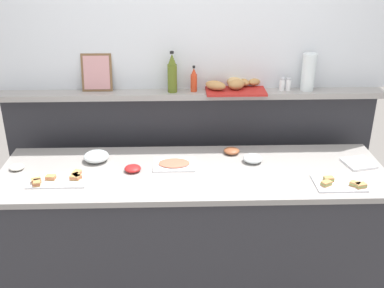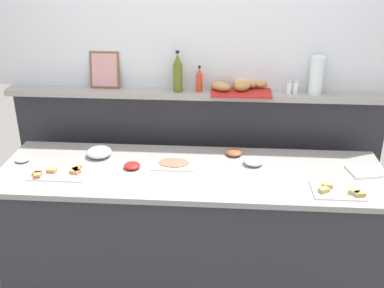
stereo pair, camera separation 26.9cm
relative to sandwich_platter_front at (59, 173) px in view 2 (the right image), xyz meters
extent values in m
plane|color=slate|center=(0.80, 0.71, -0.93)|extent=(12.00, 12.00, 0.00)
cube|color=#2D2D33|center=(0.80, 0.11, -0.49)|extent=(2.35, 0.68, 0.88)
cube|color=gray|center=(0.80, 0.11, -0.03)|extent=(2.39, 0.72, 0.03)
cube|color=#2D2D33|center=(0.80, 0.65, -0.31)|extent=(2.61, 0.08, 1.24)
cube|color=gray|center=(0.80, 0.60, 0.33)|extent=(2.61, 0.22, 0.04)
cube|color=white|center=(0.00, 0.00, -0.01)|extent=(0.34, 0.18, 0.01)
cube|color=#B7844C|center=(-0.05, 0.01, 0.00)|extent=(0.06, 0.05, 0.01)
cube|color=#B24738|center=(-0.05, 0.01, 0.01)|extent=(0.06, 0.05, 0.01)
cube|color=#B7844C|center=(-0.05, 0.01, 0.02)|extent=(0.06, 0.05, 0.01)
cube|color=#B7844C|center=(0.10, 0.05, 0.00)|extent=(0.06, 0.07, 0.01)
cube|color=#B24738|center=(0.10, 0.05, 0.01)|extent=(0.06, 0.07, 0.01)
cube|color=#B7844C|center=(0.10, 0.05, 0.02)|extent=(0.06, 0.07, 0.01)
cube|color=#B7844C|center=(0.10, 0.00, 0.00)|extent=(0.06, 0.05, 0.01)
cube|color=#B24738|center=(0.10, 0.00, 0.01)|extent=(0.06, 0.05, 0.01)
cube|color=#B7844C|center=(0.10, 0.00, 0.02)|extent=(0.06, 0.05, 0.01)
cube|color=#B7844C|center=(-0.12, -0.03, 0.00)|extent=(0.07, 0.06, 0.01)
cube|color=#B24738|center=(-0.12, -0.03, 0.01)|extent=(0.07, 0.06, 0.01)
cube|color=#B7844C|center=(-0.12, -0.03, 0.02)|extent=(0.07, 0.06, 0.01)
cube|color=#B7844C|center=(0.10, 0.02, 0.00)|extent=(0.07, 0.07, 0.01)
cube|color=#B24738|center=(0.10, 0.02, 0.01)|extent=(0.07, 0.07, 0.01)
cube|color=#B7844C|center=(0.10, 0.02, 0.02)|extent=(0.07, 0.07, 0.01)
cube|color=#B7844C|center=(-0.11, -0.06, 0.00)|extent=(0.05, 0.06, 0.01)
cube|color=#B24738|center=(-0.11, -0.06, 0.01)|extent=(0.05, 0.06, 0.01)
cube|color=#B7844C|center=(-0.11, -0.06, 0.02)|extent=(0.05, 0.06, 0.01)
cube|color=silver|center=(1.65, -0.08, -0.01)|extent=(0.29, 0.21, 0.01)
cube|color=#B7844C|center=(1.75, -0.14, 0.00)|extent=(0.06, 0.05, 0.01)
cube|color=#66994C|center=(1.75, -0.14, 0.01)|extent=(0.06, 0.05, 0.01)
cube|color=#B7844C|center=(1.75, -0.14, 0.02)|extent=(0.06, 0.05, 0.01)
cube|color=#B7844C|center=(1.59, -0.06, 0.00)|extent=(0.06, 0.04, 0.01)
cube|color=#66994C|center=(1.59, -0.06, 0.01)|extent=(0.06, 0.04, 0.01)
cube|color=#B7844C|center=(1.59, -0.06, 0.02)|extent=(0.06, 0.04, 0.01)
cube|color=#B7844C|center=(1.72, -0.12, 0.00)|extent=(0.07, 0.07, 0.01)
cube|color=#66994C|center=(1.72, -0.12, 0.01)|extent=(0.07, 0.07, 0.01)
cube|color=#B7844C|center=(1.72, -0.12, 0.02)|extent=(0.07, 0.07, 0.01)
cube|color=#B7844C|center=(1.56, -0.11, 0.00)|extent=(0.07, 0.06, 0.01)
cube|color=#66994C|center=(1.56, -0.11, 0.01)|extent=(0.07, 0.06, 0.01)
cube|color=#B7844C|center=(1.56, -0.11, 0.02)|extent=(0.07, 0.06, 0.01)
cube|color=white|center=(0.68, 0.19, -0.01)|extent=(0.26, 0.19, 0.01)
ellipsoid|color=#D1664C|center=(0.68, 0.19, 0.00)|extent=(0.20, 0.14, 0.01)
ellipsoid|color=silver|center=(1.18, 0.22, 0.01)|extent=(0.12, 0.12, 0.05)
ellipsoid|color=#E5CC66|center=(1.18, 0.22, 0.00)|extent=(0.10, 0.10, 0.03)
ellipsoid|color=silver|center=(0.18, 0.27, 0.02)|extent=(0.16, 0.16, 0.06)
ellipsoid|color=#BF4C3F|center=(0.18, 0.27, 0.01)|extent=(0.13, 0.13, 0.04)
ellipsoid|color=red|center=(0.43, 0.12, 0.01)|extent=(0.10, 0.10, 0.04)
ellipsoid|color=silver|center=(-0.29, 0.16, 0.00)|extent=(0.09, 0.09, 0.03)
ellipsoid|color=brown|center=(1.06, 0.35, 0.01)|extent=(0.10, 0.10, 0.04)
cube|color=white|center=(1.85, 0.16, 0.00)|extent=(0.20, 0.20, 0.02)
cylinder|color=red|center=(0.82, 0.57, 0.41)|extent=(0.04, 0.04, 0.12)
cone|color=red|center=(0.82, 0.57, 0.49)|extent=(0.04, 0.04, 0.04)
cylinder|color=black|center=(0.82, 0.57, 0.52)|extent=(0.02, 0.02, 0.02)
cylinder|color=#56661E|center=(0.67, 0.56, 0.45)|extent=(0.06, 0.06, 0.19)
cone|color=#56661E|center=(0.67, 0.56, 0.58)|extent=(0.05, 0.05, 0.07)
cylinder|color=black|center=(0.67, 0.56, 0.62)|extent=(0.03, 0.03, 0.02)
cylinder|color=white|center=(1.42, 0.57, 0.39)|extent=(0.03, 0.03, 0.08)
cylinder|color=#B7BABF|center=(1.42, 0.57, 0.43)|extent=(0.03, 0.03, 0.01)
cylinder|color=white|center=(1.46, 0.57, 0.39)|extent=(0.03, 0.03, 0.08)
cylinder|color=#B7BABF|center=(1.46, 0.57, 0.43)|extent=(0.03, 0.03, 0.01)
cube|color=#B2231E|center=(1.10, 0.57, 0.36)|extent=(0.40, 0.26, 0.02)
ellipsoid|color=#B7844C|center=(0.96, 0.55, 0.40)|extent=(0.17, 0.16, 0.06)
ellipsoid|color=#B7844C|center=(1.10, 0.56, 0.40)|extent=(0.15, 0.15, 0.07)
ellipsoid|color=#B7844C|center=(1.15, 0.65, 0.39)|extent=(0.13, 0.16, 0.05)
ellipsoid|color=#B7844C|center=(1.24, 0.65, 0.40)|extent=(0.14, 0.16, 0.06)
ellipsoid|color=tan|center=(1.10, 0.60, 0.40)|extent=(0.16, 0.17, 0.07)
cube|color=brown|center=(0.17, 0.61, 0.48)|extent=(0.20, 0.06, 0.25)
cube|color=#CC8C8C|center=(0.17, 0.60, 0.48)|extent=(0.17, 0.05, 0.22)
cylinder|color=silver|center=(1.59, 0.57, 0.48)|extent=(0.09, 0.09, 0.25)
camera|label=1|loc=(0.72, -2.42, 1.32)|focal=43.22mm
camera|label=2|loc=(0.98, -2.41, 1.32)|focal=43.22mm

